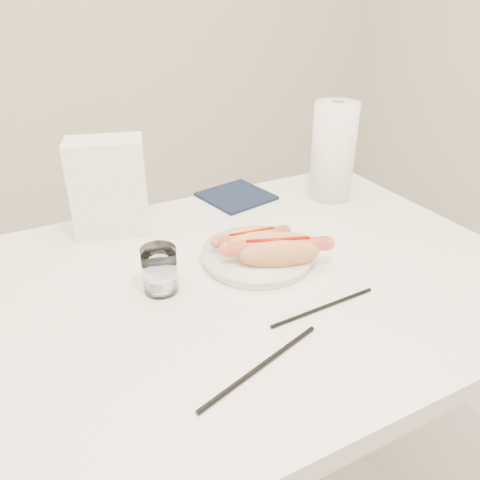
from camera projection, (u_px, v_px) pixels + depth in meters
name	position (u px, v px, depth m)	size (l,w,h in m)	color
table	(220.00, 308.00, 0.94)	(1.20, 0.80, 0.75)	white
plate	(257.00, 257.00, 0.98)	(0.22, 0.22, 0.02)	white
hotdog_left	(252.00, 239.00, 0.98)	(0.15, 0.07, 0.04)	#DEB758
hotdog_right	(278.00, 250.00, 0.93)	(0.20, 0.13, 0.05)	#E9955B
water_glass	(160.00, 270.00, 0.87)	(0.06, 0.06, 0.09)	white
chopstick_near	(261.00, 366.00, 0.71)	(0.01, 0.01, 0.25)	black
chopstick_far	(323.00, 307.00, 0.84)	(0.01, 0.01, 0.22)	black
napkin_box	(109.00, 187.00, 1.05)	(0.16, 0.09, 0.21)	white
navy_napkin	(236.00, 196.00, 1.26)	(0.16, 0.16, 0.01)	#101933
paper_towel_roll	(333.00, 151.00, 1.21)	(0.11, 0.11, 0.25)	white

